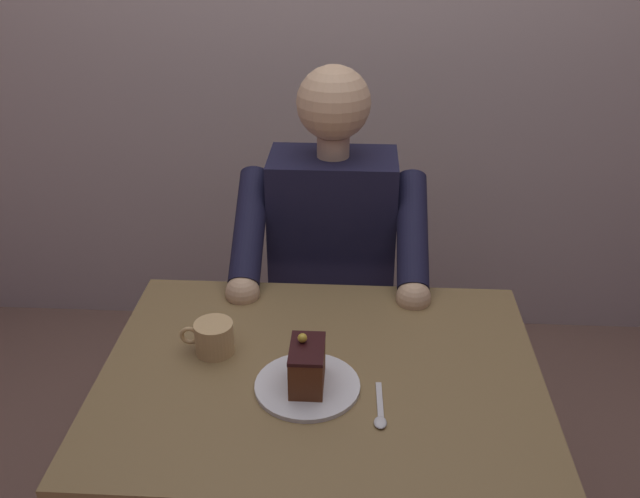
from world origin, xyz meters
name	(u,v)px	position (x,y,z in m)	size (l,w,h in m)	color
dining_table	(321,404)	(0.00, 0.00, 0.63)	(0.97, 0.75, 0.72)	olive
chair	(333,295)	(0.00, -0.70, 0.49)	(0.42, 0.42, 0.90)	olive
seated_person	(331,279)	(0.00, -0.52, 0.65)	(0.53, 0.58, 1.25)	#1A1A35
dessert_plate	(307,386)	(0.03, 0.06, 0.73)	(0.22, 0.22, 0.01)	white
cake_slice	(307,365)	(0.03, 0.06, 0.78)	(0.07, 0.12, 0.12)	#5B2E17
coffee_cup	(213,337)	(0.25, -0.06, 0.76)	(0.12, 0.09, 0.08)	tan
dessert_spoon	(380,412)	(-0.13, 0.13, 0.73)	(0.03, 0.14, 0.01)	silver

